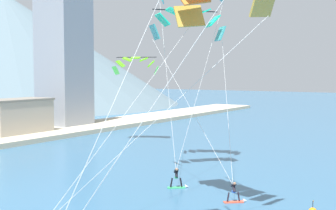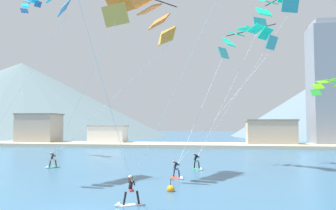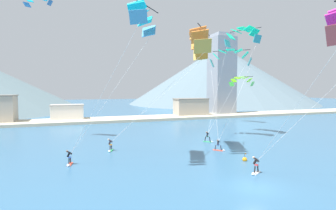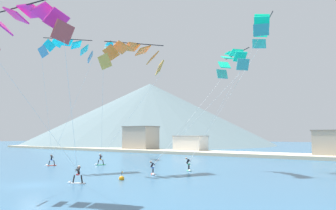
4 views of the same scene
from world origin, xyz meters
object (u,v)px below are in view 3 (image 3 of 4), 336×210
at_px(parafoil_kite_distant_high_outer, 242,80).
at_px(parafoil_kite_far_right, 242,35).
at_px(kitesurfer_far_right, 209,138).
at_px(parafoil_kite_near_trail, 230,56).
at_px(parafoil_kite_far_left, 141,16).
at_px(parafoil_kite_near_lead, 199,41).
at_px(kitesurfer_mid_center, 255,168).
at_px(kitesurfer_far_left, 69,161).
at_px(race_marker_buoy, 245,159).
at_px(kitesurfer_near_lead, 110,147).
at_px(kitesurfer_near_trail, 220,147).

bearing_deg(parafoil_kite_distant_high_outer, parafoil_kite_far_right, -125.58).
relative_size(kitesurfer_far_right, parafoil_kite_near_trail, 0.13).
height_order(parafoil_kite_far_left, parafoil_kite_distant_high_outer, parafoil_kite_far_left).
distance_m(parafoil_kite_near_lead, parafoil_kite_far_left, 9.36).
bearing_deg(kitesurfer_far_right, kitesurfer_mid_center, -101.63).
bearing_deg(parafoil_kite_distant_high_outer, kitesurfer_far_left, -148.79).
xyz_separation_m(kitesurfer_mid_center, race_marker_buoy, (1.92, 4.32, -0.40)).
relative_size(kitesurfer_far_right, race_marker_buoy, 1.76).
bearing_deg(kitesurfer_near_lead, kitesurfer_far_left, -135.48).
height_order(parafoil_kite_near_lead, parafoil_kite_far_right, parafoil_kite_far_right).
bearing_deg(kitesurfer_near_trail, parafoil_kite_far_right, 43.16).
relative_size(parafoil_kite_near_lead, parafoil_kite_near_trail, 1.06).
bearing_deg(race_marker_buoy, kitesurfer_far_right, 83.54).
bearing_deg(parafoil_kite_far_right, kitesurfer_near_lead, -169.26).
distance_m(kitesurfer_far_left, parafoil_kite_distant_high_outer, 47.61).
relative_size(kitesurfer_mid_center, parafoil_kite_near_lead, 0.12).
relative_size(kitesurfer_mid_center, parafoil_kite_distant_high_outer, 0.29).
bearing_deg(kitesurfer_far_right, parafoil_kite_near_trail, 22.35).
bearing_deg(parafoil_kite_near_trail, kitesurfer_far_right, -157.65).
xyz_separation_m(kitesurfer_near_lead, parafoil_kite_far_right, (24.31, 4.61, 17.71)).
distance_m(kitesurfer_near_trail, parafoil_kite_far_right, 22.53).
bearing_deg(kitesurfer_far_left, parafoil_kite_near_lead, 0.74).
height_order(kitesurfer_far_right, parafoil_kite_near_trail, parafoil_kite_near_trail).
xyz_separation_m(kitesurfer_near_trail, race_marker_buoy, (0.14, -5.42, -0.29)).
distance_m(kitesurfer_far_left, race_marker_buoy, 20.23).
bearing_deg(kitesurfer_far_right, kitesurfer_near_trail, -103.72).
height_order(kitesurfer_mid_center, kitesurfer_far_left, kitesurfer_mid_center).
xyz_separation_m(parafoil_kite_near_trail, parafoil_kite_distant_high_outer, (13.71, 15.94, -3.51)).
distance_m(parafoil_kite_near_trail, parafoil_kite_far_right, 5.55).
bearing_deg(parafoil_kite_far_left, kitesurfer_near_trail, 16.49).
distance_m(kitesurfer_near_lead, kitesurfer_far_left, 7.27).
bearing_deg(kitesurfer_far_left, kitesurfer_near_lead, 44.52).
distance_m(kitesurfer_far_left, parafoil_kite_far_right, 35.75).
distance_m(parafoil_kite_far_left, parafoil_kite_far_right, 25.57).
bearing_deg(kitesurfer_mid_center, parafoil_kite_near_trail, 64.41).
distance_m(kitesurfer_near_trail, kitesurfer_far_right, 5.90).
height_order(parafoil_kite_far_right, race_marker_buoy, parafoil_kite_far_right).
xyz_separation_m(kitesurfer_far_left, kitesurfer_far_right, (20.82, 6.00, 0.05)).
bearing_deg(parafoil_kite_far_left, parafoil_kite_near_lead, 22.03).
distance_m(kitesurfer_far_left, parafoil_kite_near_trail, 30.54).
bearing_deg(parafoil_kite_far_left, kitesurfer_far_left, 156.63).
bearing_deg(kitesurfer_near_lead, kitesurfer_mid_center, -49.48).
bearing_deg(kitesurfer_near_lead, parafoil_kite_distant_high_outer, 28.78).
relative_size(kitesurfer_far_left, parafoil_kite_near_lead, 0.12).
bearing_deg(race_marker_buoy, kitesurfer_near_lead, 144.50).
xyz_separation_m(parafoil_kite_near_lead, parafoil_kite_far_right, (13.39, 9.50, 3.51)).
height_order(kitesurfer_far_left, parafoil_kite_near_lead, parafoil_kite_near_lead).
distance_m(kitesurfer_near_lead, parafoil_kite_far_right, 30.43).
bearing_deg(parafoil_kite_near_trail, parafoil_kite_far_right, 24.37).
distance_m(kitesurfer_near_lead, kitesurfer_far_right, 15.66).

